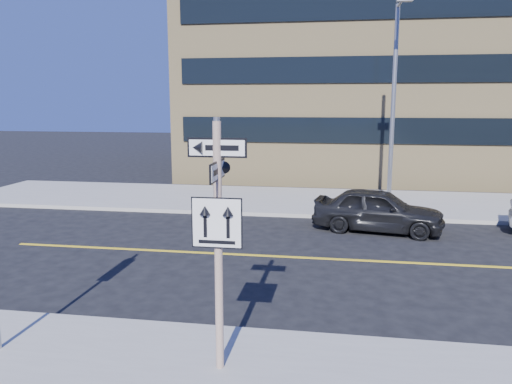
# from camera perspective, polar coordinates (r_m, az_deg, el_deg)

# --- Properties ---
(ground) EXTENTS (120.00, 120.00, 0.00)m
(ground) POSITION_cam_1_polar(r_m,az_deg,el_deg) (10.94, -1.05, -13.62)
(ground) COLOR black
(ground) RESTS_ON ground
(sign_pole) EXTENTS (0.92, 0.92, 4.06)m
(sign_pole) POSITION_cam_1_polar(r_m,az_deg,el_deg) (7.80, -4.36, -4.59)
(sign_pole) COLOR silver
(sign_pole) RESTS_ON near_sidewalk
(parked_car_a) EXTENTS (2.56, 4.66, 1.50)m
(parked_car_a) POSITION_cam_1_polar(r_m,az_deg,el_deg) (17.73, 13.76, -2.00)
(parked_car_a) COLOR black
(parked_car_a) RESTS_ON ground
(streetlight_a) EXTENTS (0.55, 2.25, 8.00)m
(streetlight_a) POSITION_cam_1_polar(r_m,az_deg,el_deg) (20.73, 15.54, 10.81)
(streetlight_a) COLOR gray
(streetlight_a) RESTS_ON far_sidewalk
(building_brick) EXTENTS (18.00, 18.00, 18.00)m
(building_brick) POSITION_cam_1_polar(r_m,az_deg,el_deg) (35.14, 9.84, 17.61)
(building_brick) COLOR tan
(building_brick) RESTS_ON ground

